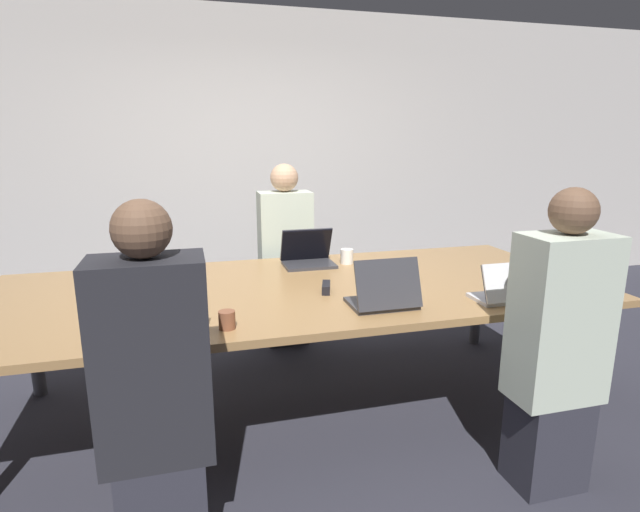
% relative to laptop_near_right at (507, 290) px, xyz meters
% --- Properties ---
extents(ground_plane, '(24.00, 24.00, 0.00)m').
position_rel_laptop_near_right_xyz_m(ground_plane, '(-1.02, 0.56, -0.82)').
color(ground_plane, '#2D2D38').
extents(curtain_wall, '(12.00, 0.06, 2.80)m').
position_rel_laptop_near_right_xyz_m(curtain_wall, '(-1.02, 2.81, 0.58)').
color(curtain_wall, '#BCB7B2').
rests_on(curtain_wall, ground_plane).
extents(conference_table, '(3.51, 1.46, 0.76)m').
position_rel_laptop_near_right_xyz_m(conference_table, '(-1.02, 0.56, -0.11)').
color(conference_table, '#9E7547').
rests_on(conference_table, ground_plane).
extents(laptop_near_right, '(0.33, 0.22, 0.21)m').
position_rel_laptop_near_right_xyz_m(laptop_near_right, '(0.00, 0.00, 0.00)').
color(laptop_near_right, silver).
rests_on(laptop_near_right, conference_table).
extents(person_near_right, '(0.40, 0.24, 1.41)m').
position_rel_laptop_near_right_xyz_m(person_near_right, '(-0.05, -0.46, -0.14)').
color(person_near_right, '#2D2D38').
rests_on(person_near_right, ground_plane).
extents(laptop_far_center, '(0.35, 0.26, 0.25)m').
position_rel_laptop_near_right_xyz_m(laptop_far_center, '(-0.83, 1.04, 0.01)').
color(laptop_far_center, '#333338').
rests_on(laptop_far_center, conference_table).
extents(person_far_center, '(0.40, 0.24, 1.42)m').
position_rel_laptop_near_right_xyz_m(person_far_center, '(-0.89, 1.54, -0.13)').
color(person_far_center, '#2D2D38').
rests_on(person_far_center, ground_plane).
extents(cup_far_center, '(0.09, 0.09, 0.10)m').
position_rel_laptop_near_right_xyz_m(cup_far_center, '(-0.56, 1.00, -0.01)').
color(cup_far_center, white).
rests_on(cup_far_center, conference_table).
extents(laptop_near_midright, '(0.34, 0.27, 0.26)m').
position_rel_laptop_near_right_xyz_m(laptop_near_midright, '(-0.67, 0.07, 0.01)').
color(laptop_near_midright, '#333338').
rests_on(laptop_near_midright, conference_table).
extents(laptop_near_left, '(0.34, 0.22, 0.22)m').
position_rel_laptop_near_right_xyz_m(laptop_near_left, '(-1.74, -0.01, 0.00)').
color(laptop_near_left, '#333338').
rests_on(laptop_near_left, conference_table).
extents(person_near_left, '(0.40, 0.24, 1.41)m').
position_rel_laptop_near_right_xyz_m(person_near_left, '(-1.76, -0.43, -0.14)').
color(person_near_left, '#2D2D38').
rests_on(person_near_left, ground_plane).
extents(cup_near_left, '(0.08, 0.08, 0.08)m').
position_rel_laptop_near_right_xyz_m(cup_near_left, '(-1.47, -0.01, -0.02)').
color(cup_near_left, brown).
rests_on(cup_near_left, conference_table).
extents(stapler, '(0.09, 0.16, 0.05)m').
position_rel_laptop_near_right_xyz_m(stapler, '(-0.88, 0.41, -0.04)').
color(stapler, black).
rests_on(stapler, conference_table).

